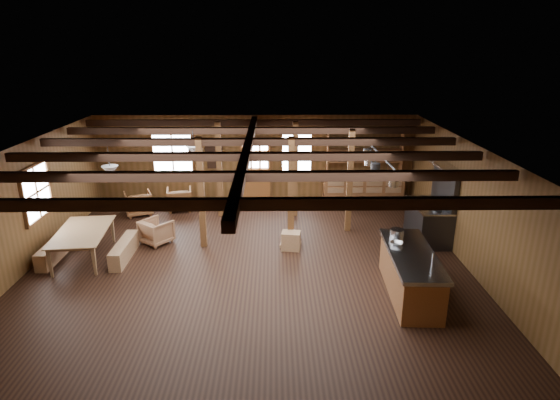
# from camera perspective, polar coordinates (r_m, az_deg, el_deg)

# --- Properties ---
(room) EXTENTS (10.04, 9.04, 2.84)m
(room) POSITION_cam_1_polar(r_m,az_deg,el_deg) (10.55, -3.90, -0.83)
(room) COLOR black
(room) RESTS_ON ground
(ceiling_joists) EXTENTS (9.80, 8.82, 0.18)m
(ceiling_joists) POSITION_cam_1_polar(r_m,az_deg,el_deg) (10.37, -4.00, 6.18)
(ceiling_joists) COLOR black
(ceiling_joists) RESTS_ON ceiling
(timber_posts) EXTENTS (3.95, 2.35, 2.80)m
(timber_posts) POSITION_cam_1_polar(r_m,az_deg,el_deg) (12.51, -1.03, 2.35)
(timber_posts) COLOR #4C3015
(timber_posts) RESTS_ON floor
(back_door) EXTENTS (1.02, 0.08, 2.15)m
(back_door) POSITION_cam_1_polar(r_m,az_deg,el_deg) (14.94, -2.97, 2.98)
(back_door) COLOR brown
(back_door) RESTS_ON floor
(window_back_left) EXTENTS (1.32, 0.06, 1.32)m
(window_back_left) POSITION_cam_1_polar(r_m,az_deg,el_deg) (15.10, -12.97, 5.51)
(window_back_left) COLOR white
(window_back_left) RESTS_ON wall_back
(window_back_right) EXTENTS (1.02, 0.06, 1.32)m
(window_back_right) POSITION_cam_1_polar(r_m,az_deg,el_deg) (14.78, 2.05, 5.69)
(window_back_right) COLOR white
(window_back_right) RESTS_ON wall_back
(window_left) EXTENTS (0.14, 1.24, 1.32)m
(window_left) POSITION_cam_1_polar(r_m,az_deg,el_deg) (12.27, -27.60, 0.82)
(window_left) COLOR white
(window_left) RESTS_ON wall_back
(notice_boards) EXTENTS (1.08, 0.03, 0.90)m
(notice_boards) POSITION_cam_1_polar(r_m,az_deg,el_deg) (14.90, -8.82, 5.74)
(notice_boards) COLOR beige
(notice_boards) RESTS_ON wall_back
(back_counter) EXTENTS (2.55, 0.60, 2.45)m
(back_counter) POSITION_cam_1_polar(r_m,az_deg,el_deg) (15.04, 10.07, 1.70)
(back_counter) COLOR brown
(back_counter) RESTS_ON floor
(pendant_lamps) EXTENTS (1.86, 2.36, 0.66)m
(pendant_lamps) POSITION_cam_1_polar(r_m,az_deg,el_deg) (11.60, -14.94, 4.76)
(pendant_lamps) COLOR #2E2E30
(pendant_lamps) RESTS_ON ceiling
(pot_rack) EXTENTS (0.40, 3.00, 0.45)m
(pot_rack) POSITION_cam_1_polar(r_m,az_deg,el_deg) (10.84, 11.82, 4.20)
(pot_rack) COLOR #2E2E30
(pot_rack) RESTS_ON ceiling
(kitchen_island) EXTENTS (1.00, 2.54, 1.20)m
(kitchen_island) POSITION_cam_1_polar(r_m,az_deg,el_deg) (9.93, 15.59, -8.59)
(kitchen_island) COLOR brown
(kitchen_island) RESTS_ON floor
(step_stool) EXTENTS (0.57, 0.44, 0.46)m
(step_stool) POSITION_cam_1_polar(r_m,az_deg,el_deg) (11.68, 1.35, -4.98)
(step_stool) COLOR olive
(step_stool) RESTS_ON floor
(commercial_range) EXTENTS (0.85, 1.66, 2.05)m
(commercial_range) POSITION_cam_1_polar(r_m,az_deg,el_deg) (12.72, 17.92, -1.85)
(commercial_range) COLOR #2E2E30
(commercial_range) RESTS_ON floor
(dining_table) EXTENTS (1.33, 2.13, 0.71)m
(dining_table) POSITION_cam_1_polar(r_m,az_deg,el_deg) (12.07, -22.61, -5.05)
(dining_table) COLOR brown
(dining_table) RESTS_ON floor
(bench_wall) EXTENTS (0.29, 1.53, 0.42)m
(bench_wall) POSITION_cam_1_polar(r_m,az_deg,el_deg) (12.42, -25.75, -5.56)
(bench_wall) COLOR olive
(bench_wall) RESTS_ON floor
(bench_aisle) EXTENTS (0.29, 1.53, 0.42)m
(bench_aisle) POSITION_cam_1_polar(r_m,az_deg,el_deg) (11.82, -18.45, -5.81)
(bench_aisle) COLOR olive
(bench_aisle) RESTS_ON floor
(armchair_a) EXTENTS (0.98, 0.99, 0.70)m
(armchair_a) POSITION_cam_1_polar(r_m,az_deg,el_deg) (14.60, -16.88, -0.39)
(armchair_a) COLOR brown
(armchair_a) RESTS_ON floor
(armchair_b) EXTENTS (0.86, 0.88, 0.69)m
(armchair_b) POSITION_cam_1_polar(r_m,az_deg,el_deg) (14.68, -12.15, 0.10)
(armchair_b) COLOR brown
(armchair_b) RESTS_ON floor
(armchair_c) EXTENTS (0.96, 0.96, 0.63)m
(armchair_c) POSITION_cam_1_polar(r_m,az_deg,el_deg) (12.41, -14.82, -3.73)
(armchair_c) COLOR #8E6040
(armchair_c) RESTS_ON floor
(counter_pot) EXTENTS (0.29, 0.29, 0.18)m
(counter_pot) POSITION_cam_1_polar(r_m,az_deg,el_deg) (10.36, 14.06, -3.94)
(counter_pot) COLOR #B2B5B9
(counter_pot) RESTS_ON kitchen_island
(bowl) EXTENTS (0.34, 0.34, 0.06)m
(bowl) POSITION_cam_1_polar(r_m,az_deg,el_deg) (9.99, 14.02, -5.16)
(bowl) COLOR silver
(bowl) RESTS_ON kitchen_island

